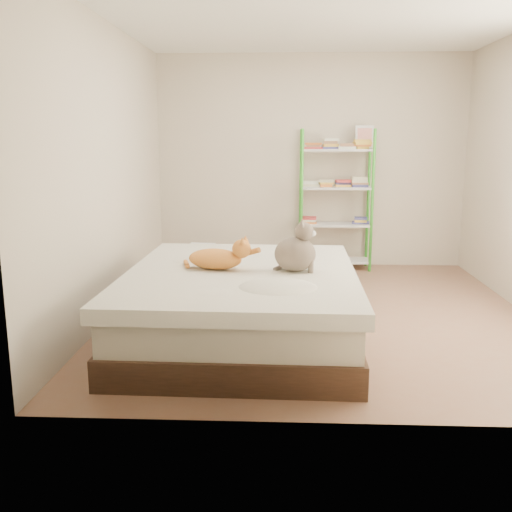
# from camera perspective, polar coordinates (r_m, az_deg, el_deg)

# --- Properties ---
(room) EXTENTS (3.81, 4.21, 2.61)m
(room) POSITION_cam_1_polar(r_m,az_deg,el_deg) (5.12, 6.66, 8.38)
(room) COLOR brown
(room) RESTS_ON ground
(bed) EXTENTS (1.83, 2.26, 0.57)m
(bed) POSITION_cam_1_polar(r_m,az_deg,el_deg) (4.57, -1.42, -4.87)
(bed) COLOR #452C1D
(bed) RESTS_ON ground
(orange_cat) EXTENTS (0.56, 0.37, 0.21)m
(orange_cat) POSITION_cam_1_polar(r_m,az_deg,el_deg) (4.52, -4.11, -0.02)
(orange_cat) COLOR orange
(orange_cat) RESTS_ON bed
(grey_cat) EXTENTS (0.36, 0.31, 0.39)m
(grey_cat) POSITION_cam_1_polar(r_m,az_deg,el_deg) (4.43, 3.94, 0.95)
(grey_cat) COLOR #735F4F
(grey_cat) RESTS_ON bed
(shelf_unit) EXTENTS (0.88, 0.36, 1.74)m
(shelf_unit) POSITION_cam_1_polar(r_m,az_deg,el_deg) (7.04, 8.03, 6.18)
(shelf_unit) COLOR green
(shelf_unit) RESTS_ON ground
(cardboard_box) EXTENTS (0.45, 0.43, 0.36)m
(cardboard_box) POSITION_cam_1_polar(r_m,az_deg,el_deg) (6.35, 5.66, -1.37)
(cardboard_box) COLOR #AE7A59
(cardboard_box) RESTS_ON ground
(white_bin) EXTENTS (0.32, 0.29, 0.34)m
(white_bin) POSITION_cam_1_polar(r_m,az_deg,el_deg) (6.88, -5.47, -0.23)
(white_bin) COLOR silver
(white_bin) RESTS_ON ground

